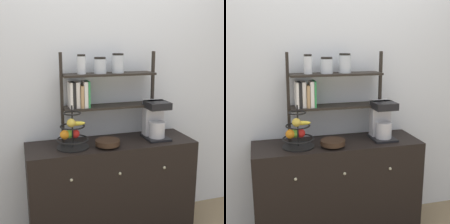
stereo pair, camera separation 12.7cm
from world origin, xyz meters
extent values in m
cube|color=silver|center=(0.00, 0.49, 1.30)|extent=(7.00, 0.05, 2.60)
cube|color=black|center=(0.00, 0.22, 0.43)|extent=(1.43, 0.45, 0.86)
sphere|color=#B2AD8C|center=(-0.39, -0.01, 0.67)|extent=(0.02, 0.02, 0.02)
sphere|color=#B2AD8C|center=(0.00, -0.01, 0.67)|extent=(0.02, 0.02, 0.02)
sphere|color=#B2AD8C|center=(0.39, -0.01, 0.67)|extent=(0.02, 0.02, 0.02)
cube|color=black|center=(0.41, 0.21, 0.87)|extent=(0.20, 0.25, 0.02)
cube|color=#B7B7BC|center=(0.41, 0.28, 1.04)|extent=(0.17, 0.10, 0.32)
cylinder|color=#B7B7BC|center=(0.41, 0.19, 0.95)|extent=(0.14, 0.14, 0.14)
cube|color=black|center=(0.41, 0.20, 1.17)|extent=(0.19, 0.20, 0.06)
cylinder|color=black|center=(-0.34, 0.19, 0.87)|extent=(0.26, 0.26, 0.01)
cylinder|color=black|center=(-0.34, 0.19, 1.04)|extent=(0.01, 0.01, 0.34)
torus|color=black|center=(-0.34, 0.19, 0.93)|extent=(0.26, 0.26, 0.01)
torus|color=black|center=(-0.34, 0.19, 1.04)|extent=(0.20, 0.20, 0.01)
torus|color=black|center=(-0.34, 0.19, 1.15)|extent=(0.14, 0.14, 0.01)
sphere|color=red|center=(-0.31, 0.22, 0.97)|extent=(0.07, 0.07, 0.07)
sphere|color=#6BAD33|center=(-0.36, 0.22, 0.97)|extent=(0.07, 0.07, 0.07)
sphere|color=orange|center=(-0.40, 0.21, 0.97)|extent=(0.08, 0.08, 0.08)
ellipsoid|color=yellow|center=(-0.31, 0.18, 1.06)|extent=(0.15, 0.06, 0.04)
sphere|color=gold|center=(-0.35, 0.16, 1.08)|extent=(0.07, 0.07, 0.07)
cylinder|color=black|center=(-0.06, 0.12, 0.87)|extent=(0.11, 0.11, 0.02)
cylinder|color=black|center=(-0.06, 0.12, 0.90)|extent=(0.20, 0.20, 0.04)
cube|color=black|center=(-0.39, 0.35, 1.24)|extent=(0.02, 0.02, 0.76)
cube|color=black|center=(0.43, 0.35, 1.24)|extent=(0.02, 0.02, 0.76)
cube|color=black|center=(0.02, 0.35, 1.15)|extent=(0.80, 0.20, 0.02)
cube|color=black|center=(0.02, 0.35, 1.43)|extent=(0.80, 0.20, 0.02)
cube|color=white|center=(-0.32, 0.35, 1.27)|extent=(0.02, 0.15, 0.22)
cube|color=black|center=(-0.30, 0.35, 1.27)|extent=(0.02, 0.13, 0.22)
cube|color=white|center=(-0.26, 0.35, 1.27)|extent=(0.03, 0.12, 0.22)
cube|color=tan|center=(-0.23, 0.35, 1.25)|extent=(0.02, 0.15, 0.19)
cube|color=white|center=(-0.20, 0.35, 1.27)|extent=(0.03, 0.15, 0.22)
cube|color=#2D8C47|center=(-0.17, 0.35, 1.27)|extent=(0.02, 0.14, 0.22)
cylinder|color=silver|center=(-0.22, 0.35, 1.51)|extent=(0.07, 0.07, 0.15)
cylinder|color=black|center=(-0.22, 0.35, 1.59)|extent=(0.07, 0.07, 0.02)
cylinder|color=silver|center=(-0.06, 0.35, 1.50)|extent=(0.11, 0.11, 0.12)
cylinder|color=black|center=(-0.06, 0.35, 1.57)|extent=(0.10, 0.10, 0.02)
cylinder|color=silver|center=(0.10, 0.35, 1.51)|extent=(0.11, 0.11, 0.15)
cylinder|color=black|center=(0.10, 0.35, 1.60)|extent=(0.10, 0.10, 0.02)
camera|label=1|loc=(-0.77, -2.19, 1.71)|focal=50.00mm
camera|label=2|loc=(-0.64, -2.23, 1.71)|focal=50.00mm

